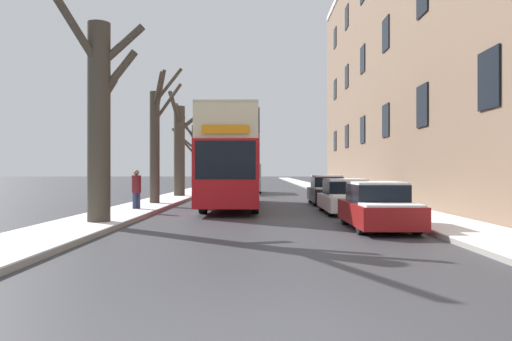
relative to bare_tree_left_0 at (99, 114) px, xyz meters
name	(u,v)px	position (x,y,z in m)	size (l,w,h in m)	color
sidewalk_left	(214,185)	(-0.38, 42.50, -3.42)	(2.36, 130.00, 0.16)	gray
sidewalk_right	(309,185)	(10.78, 42.50, -3.42)	(2.36, 130.00, 0.16)	gray
terrace_facade_right	(447,54)	(16.45, 14.95, 5.40)	(9.10, 41.95, 17.79)	#7A604C
bare_tree_left_0	(99,114)	(0.00, 0.00, 0.00)	(2.79, 3.29, 7.52)	#423A30
bare_tree_left_1	(156,139)	(-0.13, 9.19, -0.19)	(1.63, 2.99, 6.90)	#423A30
bare_tree_left_2	(179,146)	(-0.18, 16.55, -0.12)	(1.83, 4.44, 6.53)	#423A30
bare_tree_left_3	(193,153)	(-0.33, 24.36, -0.33)	(2.16, 3.04, 6.54)	#423A30
double_decker_bus	(233,156)	(3.76, 8.18, -1.03)	(2.49, 11.15, 4.35)	red
parked_car_0	(378,207)	(8.54, -0.60, -2.85)	(1.73, 4.25, 1.41)	maroon
parked_car_1	(345,197)	(8.54, 4.99, -2.85)	(1.83, 4.39, 1.42)	silver
parked_car_2	(327,191)	(8.54, 10.66, -2.80)	(1.71, 4.17, 1.52)	black
oncoming_van	(249,177)	(4.16, 24.26, -2.26)	(1.91, 4.89, 2.29)	#9EA3AD
pedestrian_left_sidewalk	(136,189)	(-0.16, 5.37, -2.52)	(0.39, 0.39, 1.78)	navy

